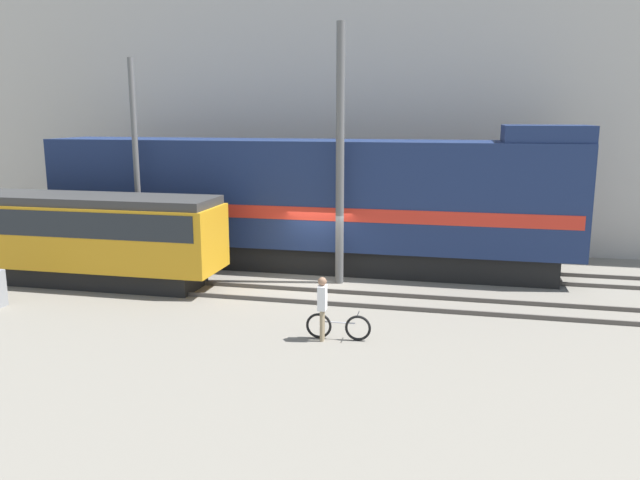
{
  "coord_description": "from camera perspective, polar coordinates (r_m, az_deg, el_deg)",
  "views": [
    {
      "loc": [
        5.08,
        -21.66,
        6.06
      ],
      "look_at": [
        0.39,
        -0.98,
        1.8
      ],
      "focal_mm": 35.0,
      "sensor_mm": 36.0,
      "label": 1
    }
  ],
  "objects": [
    {
      "name": "person",
      "position": [
        16.94,
        0.21,
        -5.68
      ],
      "size": [
        0.24,
        0.37,
        1.79
      ],
      "color": "#8C7A5B",
      "rests_on": "ground"
    },
    {
      "name": "track_far",
      "position": [
        25.14,
        0.74,
        -2.43
      ],
      "size": [
        60.0,
        1.51,
        0.14
      ],
      "color": "#47423D",
      "rests_on": "ground"
    },
    {
      "name": "streetcar",
      "position": [
        24.79,
        -23.23,
        0.68
      ],
      "size": [
        12.7,
        2.54,
        3.25
      ],
      "color": "black",
      "rests_on": "ground"
    },
    {
      "name": "freight_locomotive",
      "position": [
        24.85,
        -1.19,
        3.51
      ],
      "size": [
        20.97,
        3.04,
        5.71
      ],
      "color": "black",
      "rests_on": "ground"
    },
    {
      "name": "track_near",
      "position": [
        21.19,
        -1.64,
        -5.07
      ],
      "size": [
        60.0,
        1.51,
        0.14
      ],
      "color": "#47423D",
      "rests_on": "ground"
    },
    {
      "name": "building_backdrop",
      "position": [
        31.69,
        3.64,
        14.71
      ],
      "size": [
        42.56,
        6.0,
        15.86
      ],
      "color": "#B7B2A8",
      "rests_on": "ground"
    },
    {
      "name": "utility_pole_left",
      "position": [
        25.02,
        -16.44,
        6.36
      ],
      "size": [
        0.22,
        0.22,
        8.16
      ],
      "color": "#595959",
      "rests_on": "ground"
    },
    {
      "name": "utility_pole_center",
      "position": [
        22.23,
        1.84,
        7.58
      ],
      "size": [
        0.3,
        0.3,
        9.2
      ],
      "color": "#595959",
      "rests_on": "ground"
    },
    {
      "name": "ground_plane",
      "position": [
        23.06,
        -0.41,
        -3.88
      ],
      "size": [
        120.0,
        120.0,
        0.0
      ],
      "primitive_type": "plane",
      "color": "slate"
    },
    {
      "name": "bicycle",
      "position": [
        17.25,
        1.68,
        -7.93
      ],
      "size": [
        1.81,
        0.44,
        0.78
      ],
      "color": "black",
      "rests_on": "ground"
    }
  ]
}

